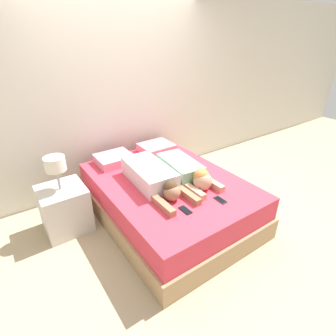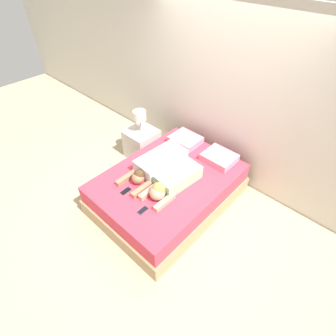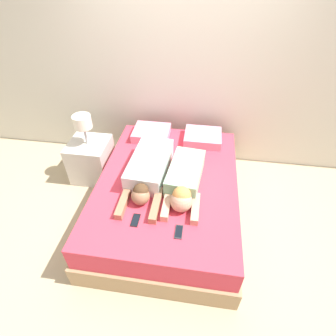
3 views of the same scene
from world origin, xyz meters
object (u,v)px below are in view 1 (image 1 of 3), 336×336
pillow_head_left (114,159)px  person_right (187,171)px  cell_phone_left (185,210)px  bed (168,198)px  cell_phone_right (220,200)px  person_left (153,177)px  nightstand (64,206)px  pillow_head_right (156,148)px

pillow_head_left → person_right: bearing=-59.9°
pillow_head_left → cell_phone_left: size_ratio=3.13×
pillow_head_left → cell_phone_left: (0.12, -1.37, -0.05)m
bed → cell_phone_right: cell_phone_right is taller
bed → cell_phone_left: (-0.21, -0.60, 0.27)m
person_left → cell_phone_right: 0.78m
cell_phone_left → nightstand: (-0.89, 1.09, -0.24)m
bed → person_left: (-0.21, -0.01, 0.37)m
bed → cell_phone_left: cell_phone_left is taller
person_right → cell_phone_left: 0.63m
pillow_head_right → nightstand: nightstand is taller
pillow_head_right → person_right: person_right is taller
pillow_head_right → cell_phone_right: size_ratio=3.13×
person_left → cell_phone_right: (0.40, -0.66, -0.10)m
bed → person_left: person_left is taller
bed → cell_phone_right: bearing=-73.7°
pillow_head_left → cell_phone_right: bearing=-69.9°
pillow_head_left → cell_phone_right: (0.52, -1.43, -0.05)m
person_right → cell_phone_right: (0.01, -0.55, -0.09)m
pillow_head_right → person_right: size_ratio=0.50×
pillow_head_left → pillow_head_right: same height
pillow_head_left → nightstand: nightstand is taller
pillow_head_left → person_right: person_right is taller
person_left → cell_phone_left: (-0.00, -0.59, -0.10)m
person_right → cell_phone_right: size_ratio=6.27×
bed → person_right: person_right is taller
pillow_head_left → person_left: 0.79m
pillow_head_right → cell_phone_right: pillow_head_right is taller
pillow_head_left → cell_phone_right: size_ratio=3.13×
cell_phone_right → cell_phone_left: bearing=170.4°
pillow_head_left → person_left: bearing=-81.1°
pillow_head_left → person_left: size_ratio=0.42×
pillow_head_left → pillow_head_right: bearing=0.0°
pillow_head_right → person_left: size_ratio=0.42×
bed → cell_phone_left: size_ratio=14.09×
cell_phone_right → nightstand: (-1.30, 1.16, -0.24)m
pillow_head_left → nightstand: bearing=-160.5°
person_right → cell_phone_right: person_right is taller
person_right → pillow_head_right: bearing=80.6°
person_left → cell_phone_left: bearing=-90.1°
person_right → cell_phone_left: person_right is taller
person_left → cell_phone_right: bearing=-58.5°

